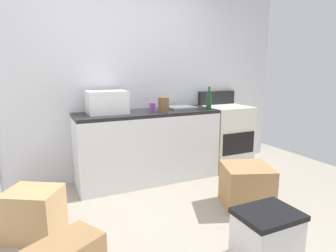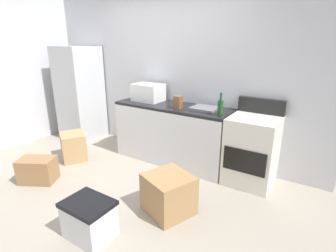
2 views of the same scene
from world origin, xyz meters
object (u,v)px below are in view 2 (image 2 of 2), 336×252
cardboard_box_small (73,146)px  storage_bin (89,219)px  knife_block (178,102)px  coffee_mug (180,102)px  cardboard_box_medium (38,170)px  microwave (148,92)px  wine_bottle (220,107)px  cardboard_box_large (169,194)px  stove_oven (252,149)px  refrigerator (80,94)px

cardboard_box_small → storage_bin: (1.59, -1.05, -0.02)m
knife_block → cardboard_box_small: bearing=-155.4°
coffee_mug → cardboard_box_medium: bearing=-128.3°
microwave → wine_bottle: size_ratio=1.53×
wine_bottle → coffee_mug: (-0.72, 0.21, -0.06)m
cardboard_box_large → storage_bin: (-0.43, -0.74, -0.03)m
stove_oven → wine_bottle: 0.70m
refrigerator → cardboard_box_small: refrigerator is taller
refrigerator → cardboard_box_large: 2.99m
cardboard_box_large → storage_bin: 0.85m
wine_bottle → stove_oven: bearing=21.8°
cardboard_box_medium → storage_bin: bearing=-13.1°
knife_block → cardboard_box_medium: bearing=-133.2°
coffee_mug → cardboard_box_medium: (-1.26, -1.60, -0.78)m
knife_block → storage_bin: size_ratio=0.39×
stove_oven → microwave: 1.81m
stove_oven → wine_bottle: wine_bottle is taller
cardboard_box_medium → coffee_mug: bearing=51.7°
refrigerator → microwave: bearing=3.5°
stove_oven → cardboard_box_large: bearing=-115.9°
knife_block → cardboard_box_medium: size_ratio=0.40×
stove_oven → knife_block: stove_oven is taller
microwave → coffee_mug: (0.59, 0.00, -0.09)m
stove_oven → cardboard_box_small: size_ratio=2.58×
coffee_mug → cardboard_box_large: coffee_mug is taller
stove_oven → cardboard_box_medium: (-2.39, -1.56, -0.30)m
stove_oven → storage_bin: size_ratio=2.39×
stove_oven → microwave: size_ratio=2.39×
knife_block → cardboard_box_small: 1.85m
stove_oven → cardboard_box_large: size_ratio=2.32×
coffee_mug → stove_oven: bearing=-2.2°
cardboard_box_medium → cardboard_box_small: bearing=104.5°
microwave → storage_bin: bearing=-69.2°
refrigerator → cardboard_box_large: bearing=-21.8°
coffee_mug → cardboard_box_large: bearing=-64.3°
stove_oven → cardboard_box_small: 2.72m
refrigerator → storage_bin: 3.00m
microwave → storage_bin: (0.73, -1.92, -0.84)m
cardboard_box_small → storage_bin: size_ratio=0.93×
wine_bottle → storage_bin: size_ratio=0.65×
storage_bin → microwave: bearing=110.8°
cardboard_box_medium → storage_bin: size_ratio=0.98×
refrigerator → cardboard_box_large: (2.71, -1.09, -0.65)m
cardboard_box_large → coffee_mug: bearing=115.7°
wine_bottle → cardboard_box_small: 2.40m
microwave → cardboard_box_large: bearing=-45.6°
refrigerator → microwave: 1.57m
refrigerator → microwave: refrigerator is taller
knife_block → cardboard_box_large: size_ratio=0.38×
coffee_mug → cardboard_box_small: size_ratio=0.23×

